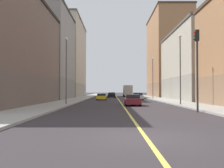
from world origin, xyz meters
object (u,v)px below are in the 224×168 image
object	(u,v)px
car_black	(112,95)
building_right_distant	(66,59)
car_maroon	(133,100)
box_truck	(128,91)
building_left_far	(168,55)
car_blue	(112,95)
car_silver	(138,96)
building_left_mid	(198,65)
traffic_light_left_near	(197,59)
street_lamp_left_near	(181,63)
car_yellow	(102,97)
street_lamp_left_far	(153,74)
building_right_midblock	(47,55)
street_lamp_right_near	(67,64)

from	to	relation	value
car_black	building_right_distant	bearing A→B (deg)	135.95
car_maroon	box_truck	distance (m)	43.45
building_left_far	car_black	size ratio (longest dim) A/B	5.17
building_right_distant	car_blue	world-z (taller)	building_right_distant
car_maroon	car_silver	bearing A→B (deg)	82.53
building_left_mid	car_blue	world-z (taller)	building_left_mid
car_black	box_truck	size ratio (longest dim) A/B	0.59
traffic_light_left_near	car_black	xyz separation A→B (m)	(-6.96, 40.19, -3.64)
box_truck	building_right_distant	bearing A→B (deg)	178.99
street_lamp_left_near	box_truck	xyz separation A→B (m)	(-3.43, 43.41, -3.28)
building_left_far	car_black	bearing A→B (deg)	-145.53
street_lamp_left_near	car_yellow	size ratio (longest dim) A/B	1.78
car_black	car_blue	bearing A→B (deg)	89.44
car_black	box_truck	world-z (taller)	box_truck
street_lamp_left_far	traffic_light_left_near	bearing A→B (deg)	-92.01
street_lamp_left_near	car_yellow	world-z (taller)	street_lamp_left_near
car_blue	street_lamp_left_far	bearing A→B (deg)	-69.40
car_black	traffic_light_left_near	bearing A→B (deg)	-80.17
car_black	car_blue	world-z (taller)	car_blue
building_right_midblock	car_silver	xyz separation A→B (m)	(17.84, -2.93, -8.17)
street_lamp_left_near	street_lamp_left_far	world-z (taller)	street_lamp_left_near
building_left_mid	car_maroon	world-z (taller)	building_left_mid
building_left_far	car_maroon	world-z (taller)	building_left_far
traffic_light_left_near	car_maroon	world-z (taller)	traffic_light_left_near
building_right_distant	box_truck	distance (m)	19.67
building_right_distant	car_black	size ratio (longest dim) A/B	5.42
building_right_midblock	building_left_mid	bearing A→B (deg)	-8.49
traffic_light_left_near	car_maroon	distance (m)	10.67
car_silver	street_lamp_left_near	bearing A→B (deg)	-80.63
car_silver	building_right_midblock	bearing A→B (deg)	170.66
car_silver	box_truck	xyz separation A→B (m)	(-0.37, 24.87, 1.01)
street_lamp_left_far	car_maroon	bearing A→B (deg)	-105.37
street_lamp_left_far	box_truck	size ratio (longest dim) A/B	1.06
car_yellow	car_maroon	bearing A→B (deg)	-76.25
car_maroon	car_blue	distance (m)	41.01
street_lamp_left_far	car_black	bearing A→B (deg)	125.38
car_black	street_lamp_right_near	bearing A→B (deg)	-99.70
car_silver	car_maroon	bearing A→B (deg)	-97.47
traffic_light_left_near	street_lamp_left_far	distance (m)	28.99
car_yellow	building_right_midblock	bearing A→B (deg)	160.35
traffic_light_left_near	building_right_distant	bearing A→B (deg)	110.67
building_left_mid	street_lamp_left_far	bearing A→B (deg)	160.07
traffic_light_left_near	street_lamp_left_near	distance (m)	9.06
car_maroon	car_yellow	size ratio (longest dim) A/B	0.94
building_right_distant	car_silver	size ratio (longest dim) A/B	5.73
car_silver	traffic_light_left_near	bearing A→B (deg)	-85.75
car_maroon	car_blue	bearing A→B (deg)	93.34
street_lamp_right_near	car_yellow	distance (m)	17.79
building_left_mid	car_maroon	distance (m)	22.39
building_right_midblock	street_lamp_left_far	xyz separation A→B (m)	(20.89, -1.48, -3.89)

